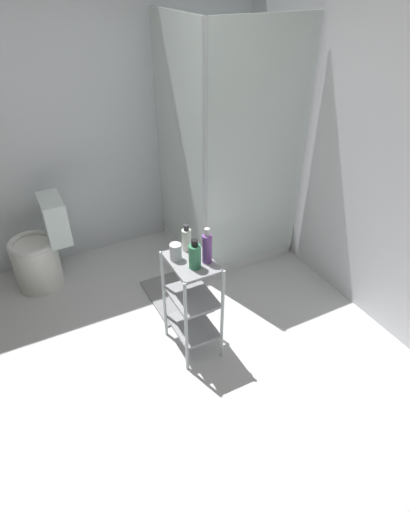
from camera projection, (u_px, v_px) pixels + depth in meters
ground_plane at (147, 396)px, 2.66m from camera, size 4.20×4.20×0.02m
wall_back at (407, 157)px, 2.63m from camera, size 4.20×0.14×2.50m
wall_left at (50, 119)px, 3.28m from camera, size 0.10×4.20×2.50m
shower_stall at (222, 207)px, 3.74m from camera, size 0.92×0.92×2.00m
toilet at (41, 251)px, 3.42m from camera, size 0.37×0.49×0.76m
storage_cart at (192, 298)px, 2.76m from camera, size 0.38×0.28×0.74m
conditioner_bottle_purple at (207, 248)px, 2.52m from camera, size 0.06×0.06×0.24m
body_wash_bottle_green at (195, 256)px, 2.48m from camera, size 0.07×0.07×0.20m
lotion_bottle_white at (187, 239)px, 2.65m from camera, size 0.06×0.06×0.18m
rinse_cup at (176, 252)px, 2.57m from camera, size 0.07×0.07×0.11m
bath_mat at (175, 296)px, 3.43m from camera, size 0.60×0.40×0.02m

